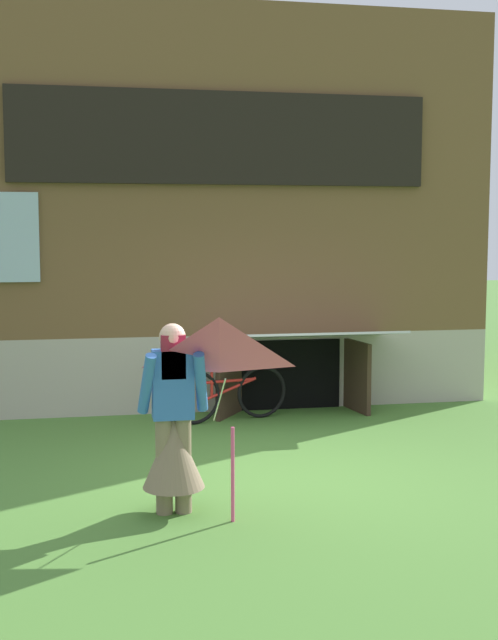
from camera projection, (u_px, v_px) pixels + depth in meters
name	position (u px, v px, depth m)	size (l,w,h in m)	color
ground_plane	(271.00, 477.00, 7.94)	(60.00, 60.00, 0.00)	#4C7F33
log_house	(199.00, 214.00, 12.85)	(7.40, 5.75, 5.27)	#ADA393
person	(173.00, 434.00, 6.86)	(0.61, 0.52, 1.60)	#7F6B51
kite	(219.00, 373.00, 6.29)	(1.02, 1.07, 1.57)	#E54C7F
bicycle_red	(229.00, 393.00, 10.26)	(1.54, 0.41, 0.72)	black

